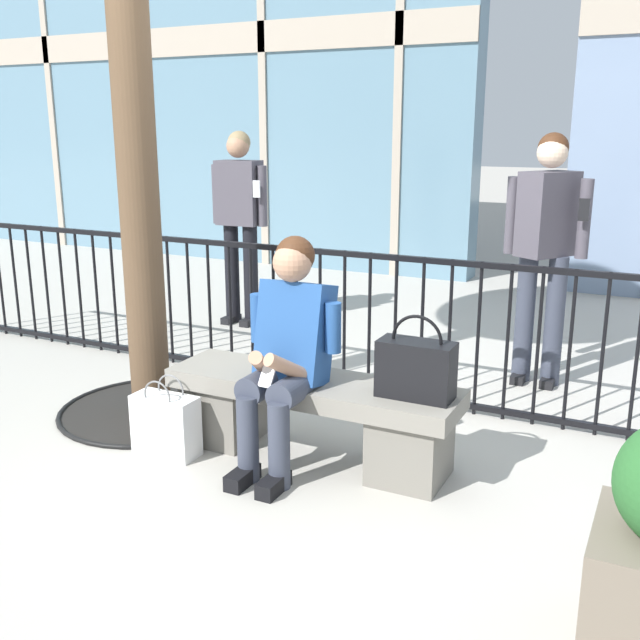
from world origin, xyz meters
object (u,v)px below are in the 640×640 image
Objects in this scene: stone_bench at (312,410)px; bystander_at_railing at (546,241)px; seated_person_with_phone at (287,347)px; bystander_further_back at (240,213)px; shopping_bag at (166,424)px; handbag_on_bench at (416,368)px.

bystander_at_railing is at bearing 64.52° from stone_bench.
seated_person_with_phone is at bearing -120.89° from stone_bench.
bystander_further_back is (-2.71, 0.45, 0.00)m from bystander_at_railing.
seated_person_with_phone is at bearing -53.08° from bystander_further_back.
seated_person_with_phone reaches higher than shopping_bag.
stone_bench is 0.67m from handbag_on_bench.
shopping_bag is at bearing -126.86° from bystander_at_railing.
stone_bench is 3.60× the size of shopping_bag.
handbag_on_bench is at bearing -98.65° from bystander_at_railing.
stone_bench is 3.81× the size of handbag_on_bench.
bystander_further_back reaches higher than handbag_on_bench.
bystander_further_back is (-1.13, 2.56, 0.83)m from shopping_bag.
bystander_at_railing is at bearing -9.40° from bystander_further_back.
bystander_further_back is at bearing 170.60° from bystander_at_railing.
stone_bench is at bearing -50.35° from bystander_further_back.
bystander_at_railing is at bearing 53.14° from shopping_bag.
shopping_bag is 0.26× the size of bystander_at_railing.
bystander_at_railing is at bearing 64.14° from seated_person_with_phone.
handbag_on_bench is at bearing 10.24° from seated_person_with_phone.
bystander_further_back is at bearing 129.65° from stone_bench.
seated_person_with_phone is 2.16m from bystander_at_railing.
bystander_further_back is at bearing 113.77° from shopping_bag.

